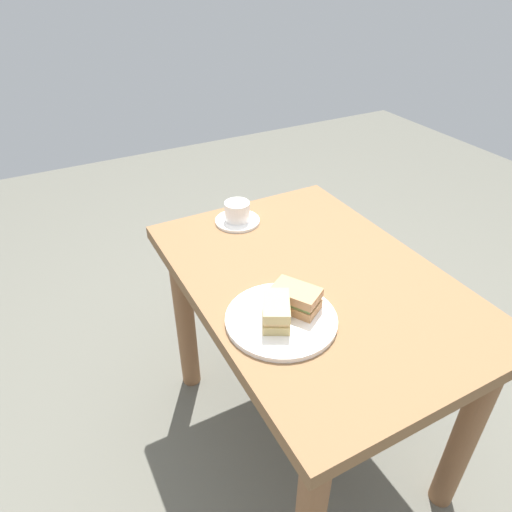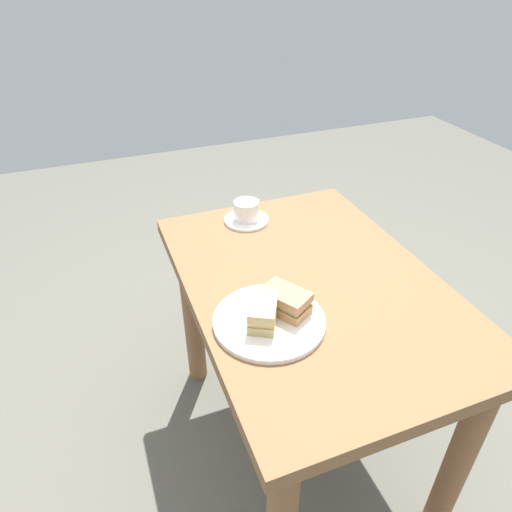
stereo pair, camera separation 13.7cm
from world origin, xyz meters
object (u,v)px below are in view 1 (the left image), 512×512
dining_table (312,313)px  sandwich_back (296,298)px  sandwich_plate (281,319)px  spoon (242,208)px  coffee_saucer (237,221)px  sandwich_front (276,311)px  coffee_cup (237,211)px

dining_table → sandwich_back: bearing=127.7°
sandwich_plate → spoon: size_ratio=3.41×
sandwich_back → coffee_saucer: size_ratio=0.93×
sandwich_plate → sandwich_front: (-0.00, 0.02, 0.04)m
dining_table → sandwich_back: 0.25m
dining_table → sandwich_front: 0.30m
coffee_cup → sandwich_front: bearing=164.4°
dining_table → spoon: (0.45, 0.01, 0.15)m
coffee_saucer → spoon: bearing=-38.9°
coffee_saucer → spoon: (0.06, -0.05, 0.01)m
sandwich_front → spoon: bearing=-18.5°
coffee_cup → sandwich_plate: bearing=166.3°
sandwich_plate → spoon: (0.57, -0.17, 0.01)m
sandwich_front → coffee_cup: (0.51, -0.14, -0.00)m
sandwich_back → coffee_saucer: sandwich_back is taller
sandwich_plate → coffee_saucer: (0.51, -0.12, -0.00)m
coffee_saucer → dining_table: bearing=-171.2°
spoon → coffee_saucer: bearing=141.1°
dining_table → coffee_cup: size_ratio=8.75×
sandwich_front → coffee_cup: 0.53m
sandwich_plate → spoon: bearing=-17.0°
dining_table → coffee_cup: 0.44m
sandwich_plate → coffee_saucer: bearing=-13.8°
dining_table → sandwich_front: sandwich_front is taller
coffee_saucer → spoon: size_ratio=1.83×
sandwich_front → spoon: (0.57, -0.19, -0.03)m
sandwich_back → sandwich_front: bearing=106.8°
sandwich_front → spoon: 0.61m
spoon → coffee_cup: bearing=140.4°
sandwich_front → coffee_saucer: sandwich_front is taller
dining_table → sandwich_plate: (-0.12, 0.18, 0.15)m
sandwich_front → spoon: size_ratio=1.54×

